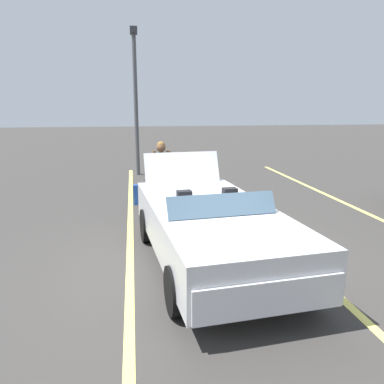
% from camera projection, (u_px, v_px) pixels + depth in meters
% --- Properties ---
extents(ground_plane, '(80.00, 80.00, 0.00)m').
position_uv_depth(ground_plane, '(210.00, 264.00, 5.89)').
color(ground_plane, '#383533').
extents(lot_line_near, '(18.00, 0.12, 0.01)m').
position_uv_depth(lot_line_near, '(130.00, 269.00, 5.70)').
color(lot_line_near, '#EAE066').
rests_on(lot_line_near, ground_plane).
extents(lot_line_mid, '(18.00, 0.12, 0.01)m').
position_uv_depth(lot_line_mid, '(298.00, 258.00, 6.11)').
color(lot_line_mid, '#EAE066').
rests_on(lot_line_mid, ground_plane).
extents(convertible_car, '(4.31, 2.14, 1.52)m').
position_uv_depth(convertible_car, '(215.00, 232.00, 5.57)').
color(convertible_car, silver).
rests_on(convertible_car, ground_plane).
extents(suitcase_large_black, '(0.54, 0.41, 1.08)m').
position_uv_depth(suitcase_large_black, '(173.00, 190.00, 9.38)').
color(suitcase_large_black, '#2D2319').
rests_on(suitcase_large_black, ground_plane).
extents(suitcase_medium_bright, '(0.38, 0.46, 0.62)m').
position_uv_depth(suitcase_medium_bright, '(192.00, 200.00, 8.61)').
color(suitcase_medium_bright, '#991E8C').
rests_on(suitcase_medium_bright, ground_plane).
extents(suitcase_small_carryon, '(0.25, 0.36, 0.50)m').
position_uv_depth(suitcase_small_carryon, '(141.00, 194.00, 9.41)').
color(suitcase_small_carryon, '#1E479E').
rests_on(suitcase_small_carryon, ground_plane).
extents(traveler_person, '(0.23, 0.60, 1.65)m').
position_uv_depth(traveler_person, '(162.00, 173.00, 8.50)').
color(traveler_person, '#1E2338').
rests_on(traveler_person, ground_plane).
extents(parking_lamp_post, '(0.50, 0.24, 4.95)m').
position_uv_depth(parking_lamp_post, '(135.00, 92.00, 12.85)').
color(parking_lamp_post, '#4C4C51').
rests_on(parking_lamp_post, ground_plane).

